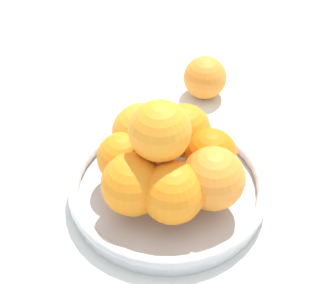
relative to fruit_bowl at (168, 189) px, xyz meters
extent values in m
plane|color=silver|center=(0.00, 0.00, -0.02)|extent=(4.00, 4.00, 0.00)
cylinder|color=silver|center=(0.00, 0.00, -0.01)|extent=(0.26, 0.26, 0.02)
torus|color=silver|center=(0.00, 0.00, 0.01)|extent=(0.27, 0.27, 0.02)
sphere|color=orange|center=(0.04, 0.05, 0.05)|extent=(0.07, 0.07, 0.07)
sphere|color=orange|center=(-0.02, 0.06, 0.06)|extent=(0.08, 0.08, 0.08)
sphere|color=orange|center=(-0.05, 0.02, 0.05)|extent=(0.07, 0.07, 0.07)
sphere|color=orange|center=(-0.05, -0.03, 0.05)|extent=(0.08, 0.08, 0.08)
sphere|color=orange|center=(-0.01, -0.06, 0.05)|extent=(0.08, 0.08, 0.08)
sphere|color=orange|center=(0.04, -0.05, 0.06)|extent=(0.08, 0.08, 0.08)
sphere|color=orange|center=(0.06, 0.00, 0.05)|extent=(0.07, 0.07, 0.07)
sphere|color=orange|center=(-0.01, -0.01, 0.11)|extent=(0.08, 0.08, 0.08)
sphere|color=orange|center=(0.12, 0.20, 0.02)|extent=(0.07, 0.07, 0.07)
camera|label=1|loc=(-0.13, -0.50, 0.55)|focal=60.00mm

